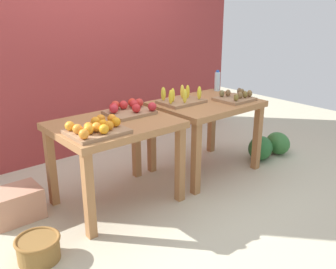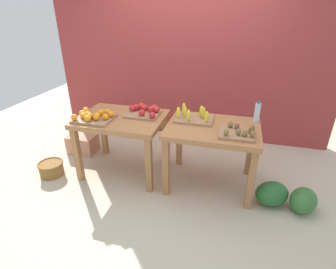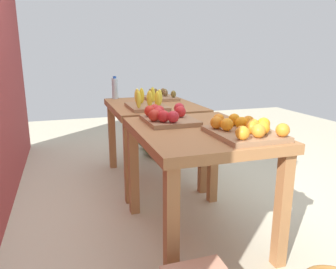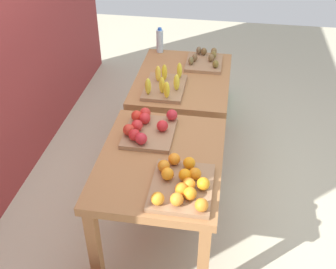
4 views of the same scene
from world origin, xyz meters
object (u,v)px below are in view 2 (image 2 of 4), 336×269
Objects in this scene: water_bottle at (257,112)px; cardboard_produce_box at (83,144)px; kiwi_bin at (238,133)px; orange_bin at (94,117)px; apple_bin at (144,111)px; banana_crate at (194,117)px; display_table_left at (122,125)px; display_table_right at (212,136)px; watermelon_pile at (286,197)px; wicker_basket at (51,168)px.

cardboard_produce_box is (-2.40, 0.01, -0.75)m from water_bottle.
orange_bin is at bearing -179.39° from kiwi_bin.
banana_crate reaches higher than apple_bin.
banana_crate is 1.84× the size of water_bottle.
display_table_left and display_table_right have the same top height.
apple_bin is 0.57× the size of watermelon_pile.
banana_crate is at bearing 154.47° from display_table_right.
orange_bin is 1.04× the size of banana_crate.
display_table_left reaches higher than cardboard_produce_box.
kiwi_bin is at bearing -113.59° from water_bottle.
cardboard_produce_box reaches higher than wicker_basket.
display_table_left is 1.63m from water_bottle.
apple_bin is 1.15× the size of kiwi_bin.
display_table_right reaches higher than wicker_basket.
display_table_left is 2.36× the size of banana_crate.
cardboard_produce_box is (-2.78, 0.53, 0.00)m from watermelon_pile.
water_bottle is at bearing 14.42° from wicker_basket.
display_table_left is 2.86× the size of kiwi_bin.
wicker_basket is (-1.14, -0.49, -0.72)m from apple_bin.
cardboard_produce_box is at bearing 169.30° from watermelon_pile.
display_table_right is at bearing 0.00° from display_table_left.
banana_crate is 1.10× the size of cardboard_produce_box.
kiwi_bin reaches higher than display_table_left.
apple_bin is 0.95× the size of banana_crate.
watermelon_pile is 2.83m from cardboard_produce_box.
display_table_left is 1.10m from wicker_basket.
cardboard_produce_box is at bearing 173.81° from banana_crate.
display_table_right is 2.86× the size of kiwi_bin.
display_table_right is 1.43× the size of watermelon_pile.
water_bottle reaches higher than watermelon_pile.
display_table_right is at bearing -9.04° from apple_bin.
display_table_right is at bearing -8.84° from cardboard_produce_box.
watermelon_pile is (1.97, -0.23, -0.52)m from display_table_left.
water_bottle is (0.71, 0.17, 0.07)m from banana_crate.
display_table_left is at bearing 173.47° from kiwi_bin.
orange_bin is 0.99m from cardboard_produce_box.
watermelon_pile is (0.39, -0.51, -0.75)m from water_bottle.
kiwi_bin reaches higher than watermelon_pile.
banana_crate is 1.38× the size of wicker_basket.
display_table_right is at bearing 7.26° from orange_bin.
banana_crate is 1.82m from cardboard_produce_box.
display_table_left is at bearing -169.80° from water_bottle.
kiwi_bin reaches higher than display_table_right.
apple_bin is at bearing 28.65° from display_table_left.
apple_bin is 1.43m from wicker_basket.
apple_bin is at bearing 168.06° from watermelon_pile.
apple_bin is (-0.87, 0.14, 0.16)m from display_table_right.
apple_bin is at bearing 165.38° from kiwi_bin.
display_table_left is at bearing -172.35° from banana_crate.
kiwi_bin is (1.14, -0.30, -0.01)m from apple_bin.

